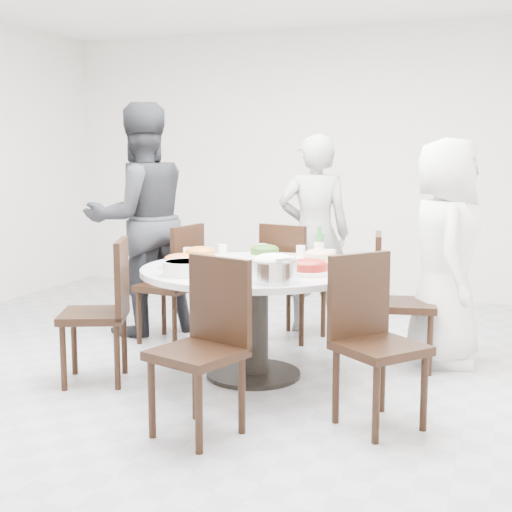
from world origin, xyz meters
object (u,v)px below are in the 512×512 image
(diner_middle, at_px, (314,234))
(rice_bowl, at_px, (273,271))
(chair_nw, at_px, (168,284))
(diner_right, at_px, (445,253))
(dining_table, at_px, (253,322))
(chair_sw, at_px, (94,312))
(chair_n, at_px, (295,281))
(soup_bowl, at_px, (185,268))
(chair_ne, at_px, (404,301))
(beverage_bottle, at_px, (319,243))
(diner_left, at_px, (140,220))
(chair_se, at_px, (381,343))
(chair_s, at_px, (197,350))

(diner_middle, bearing_deg, rice_bowl, 79.17)
(chair_nw, height_order, diner_right, diner_right)
(dining_table, xyz_separation_m, chair_nw, (-0.95, 0.60, 0.10))
(diner_middle, height_order, rice_bowl, diner_middle)
(chair_sw, distance_m, diner_middle, 2.12)
(chair_n, xyz_separation_m, soup_bowl, (-0.27, -1.47, 0.32))
(chair_ne, distance_m, beverage_bottle, 0.72)
(diner_right, relative_size, diner_left, 0.84)
(dining_table, height_order, diner_middle, diner_middle)
(chair_ne, bearing_deg, chair_n, 51.70)
(dining_table, relative_size, diner_middle, 0.90)
(dining_table, xyz_separation_m, chair_se, (0.97, -0.61, 0.10))
(chair_ne, distance_m, chair_s, 1.83)
(chair_sw, xyz_separation_m, diner_right, (2.12, 1.22, 0.33))
(chair_sw, bearing_deg, chair_s, 36.75)
(chair_nw, relative_size, beverage_bottle, 3.96)
(chair_nw, distance_m, soup_bowl, 1.25)
(beverage_bottle, bearing_deg, chair_s, -99.18)
(dining_table, bearing_deg, chair_ne, 30.96)
(chair_nw, relative_size, diner_right, 0.59)
(dining_table, bearing_deg, diner_left, 148.12)
(rice_bowl, bearing_deg, soup_bowl, 176.80)
(dining_table, relative_size, chair_s, 1.58)
(chair_n, xyz_separation_m, chair_sw, (-0.92, -1.52, 0.00))
(chair_n, xyz_separation_m, chair_nw, (-0.92, -0.45, 0.00))
(chair_n, relative_size, chair_nw, 1.00)
(dining_table, height_order, diner_right, diner_right)
(diner_right, height_order, soup_bowl, diner_right)
(chair_ne, relative_size, beverage_bottle, 3.96)
(chair_n, distance_m, chair_se, 1.94)
(chair_sw, xyz_separation_m, diner_left, (-0.36, 1.28, 0.48))
(chair_n, relative_size, chair_s, 1.00)
(rice_bowl, distance_m, soup_bowl, 0.59)
(diner_middle, relative_size, soup_bowl, 5.88)
(soup_bowl, bearing_deg, chair_nw, 122.19)
(chair_nw, xyz_separation_m, diner_left, (-0.36, 0.21, 0.48))
(chair_s, xyz_separation_m, diner_middle, (-0.03, 2.44, 0.36))
(chair_s, bearing_deg, beverage_bottle, 98.94)
(rice_bowl, bearing_deg, diner_right, 53.77)
(diner_middle, xyz_separation_m, beverage_bottle, (0.28, -0.89, 0.04))
(soup_bowl, bearing_deg, rice_bowl, -3.20)
(diner_left, bearing_deg, chair_nw, 100.25)
(chair_se, distance_m, diner_middle, 2.22)
(chair_sw, bearing_deg, beverage_bottle, 104.12)
(diner_right, relative_size, beverage_bottle, 6.72)
(diner_right, xyz_separation_m, soup_bowl, (-1.47, -1.17, -0.01))
(dining_table, relative_size, soup_bowl, 5.31)
(diner_middle, distance_m, rice_bowl, 1.85)
(chair_s, bearing_deg, chair_sw, 167.77)
(chair_n, relative_size, chair_sw, 1.00)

